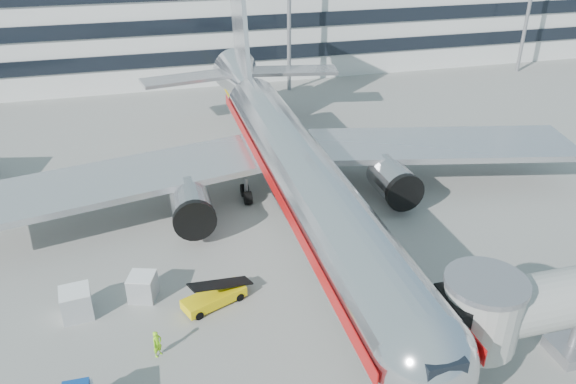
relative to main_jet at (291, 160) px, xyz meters
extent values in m
plane|color=gray|center=(0.00, -11.72, -4.23)|extent=(180.00, 180.00, 0.00)
cube|color=#E6B70C|center=(0.00, -1.72, -4.23)|extent=(0.25, 70.00, 0.01)
cylinder|color=silver|center=(0.00, -3.72, -0.03)|extent=(5.00, 36.00, 5.00)
sphere|color=silver|center=(0.00, -21.72, -0.03)|extent=(5.00, 5.00, 5.00)
cone|color=silver|center=(0.00, 19.28, 0.57)|extent=(5.00, 10.00, 5.00)
cube|color=black|center=(0.00, -23.22, 1.09)|extent=(1.80, 1.20, 0.90)
cube|color=#B7B7BC|center=(13.00, 1.78, -0.83)|extent=(24.95, 12.07, 0.50)
cube|color=#B7B7BC|center=(-13.00, 1.78, -0.83)|extent=(24.95, 12.07, 0.50)
cylinder|color=#99999E|center=(8.00, -1.72, -2.03)|extent=(3.00, 4.20, 3.00)
cylinder|color=#99999E|center=(-8.00, -1.72, -2.03)|extent=(3.00, 4.20, 3.00)
cylinder|color=black|center=(8.00, -3.72, -2.03)|extent=(3.10, 0.50, 3.10)
cylinder|color=black|center=(-8.00, -3.72, -2.03)|extent=(3.10, 0.50, 3.10)
cube|color=#B7B7BC|center=(0.00, 19.78, 4.97)|extent=(0.45, 9.39, 13.72)
cube|color=#B7B7BC|center=(5.50, 20.28, 1.17)|extent=(10.41, 4.94, 0.35)
cube|color=#B7B7BC|center=(-5.50, 20.28, 1.17)|extent=(10.41, 4.94, 0.35)
cylinder|color=gray|center=(0.00, -19.72, -3.33)|extent=(0.24, 0.24, 1.80)
cylinder|color=gray|center=(3.20, 2.28, -3.23)|extent=(0.30, 0.30, 2.00)
cylinder|color=gray|center=(-3.20, 2.28, -3.23)|extent=(0.30, 0.30, 2.00)
cube|color=red|center=(2.52, -3.72, 0.27)|extent=(0.06, 38.00, 0.90)
cube|color=red|center=(-2.52, -3.72, 0.27)|extent=(0.06, 38.00, 0.90)
cylinder|color=#A8A8A3|center=(4.20, -19.72, -0.03)|extent=(3.80, 3.80, 3.40)
cylinder|color=gray|center=(4.20, -19.72, 1.87)|extent=(4.00, 4.00, 0.30)
cube|color=black|center=(2.90, -19.72, -0.03)|extent=(1.40, 2.60, 2.60)
cube|color=gray|center=(10.50, -19.72, -3.88)|extent=(2.20, 2.20, 0.70)
cylinder|color=black|center=(9.60, -19.72, -3.88)|extent=(0.35, 0.70, 0.70)
cube|color=silver|center=(0.00, 46.28, 3.27)|extent=(150.00, 24.00, 15.00)
cube|color=black|center=(0.00, 34.18, -0.23)|extent=(150.00, 0.30, 1.80)
cube|color=black|center=(0.00, 34.18, 3.77)|extent=(150.00, 0.30, 1.80)
cube|color=yellow|center=(-7.74, -10.40, -3.74)|extent=(4.18, 2.82, 0.63)
cube|color=black|center=(-7.74, -10.40, -2.94)|extent=(4.20, 2.48, 1.37)
cylinder|color=black|center=(-9.30, -10.37, -3.97)|extent=(0.59, 0.44, 0.54)
cylinder|color=black|center=(-8.82, -11.53, -3.97)|extent=(0.59, 0.44, 0.54)
cylinder|color=black|center=(-6.65, -9.28, -3.97)|extent=(0.59, 0.44, 0.54)
cylinder|color=black|center=(-6.18, -10.44, -3.97)|extent=(0.59, 0.44, 0.54)
cube|color=silver|center=(-15.75, -9.33, -3.34)|extent=(1.92, 1.92, 1.78)
cube|color=white|center=(-15.75, -9.33, -2.43)|extent=(1.92, 1.92, 0.07)
cube|color=silver|center=(-11.90, -8.61, -3.43)|extent=(1.98, 1.98, 1.62)
cube|color=white|center=(-11.90, -8.61, -2.60)|extent=(1.98, 1.98, 0.06)
imported|color=#99F619|center=(-11.33, -13.94, -3.42)|extent=(0.70, 0.68, 1.62)
camera|label=1|loc=(-10.44, -37.99, 18.02)|focal=35.00mm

